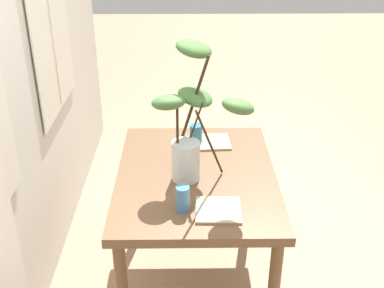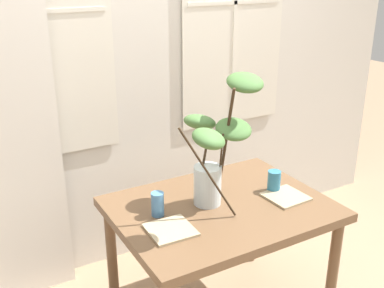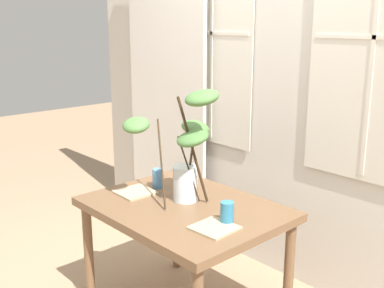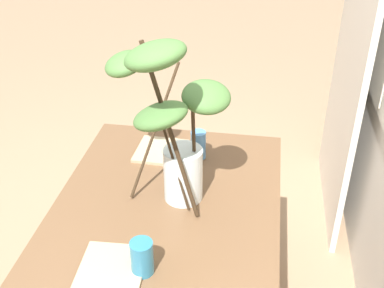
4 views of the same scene
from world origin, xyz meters
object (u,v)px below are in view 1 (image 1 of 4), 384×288
object	(u,v)px
dining_table	(196,187)
drinking_glass_blue_left	(183,199)
drinking_glass_blue_right	(196,134)
plate_square_right	(212,142)
vase_with_branches	(192,117)
plate_square_left	(218,210)

from	to	relation	value
dining_table	drinking_glass_blue_left	size ratio (longest dim) A/B	8.91
drinking_glass_blue_left	drinking_glass_blue_right	distance (m)	0.68
dining_table	plate_square_right	distance (m)	0.37
drinking_glass_blue_left	plate_square_right	size ratio (longest dim) A/B	0.61
vase_with_branches	plate_square_right	world-z (taller)	vase_with_branches
vase_with_branches	plate_square_left	world-z (taller)	vase_with_branches
vase_with_branches	drinking_glass_blue_right	size ratio (longest dim) A/B	5.88
drinking_glass_blue_left	drinking_glass_blue_right	xyz separation A→B (m)	(0.67, -0.08, -0.00)
drinking_glass_blue_left	drinking_glass_blue_right	bearing A→B (deg)	-6.35
plate_square_left	drinking_glass_blue_right	bearing A→B (deg)	7.45
dining_table	vase_with_branches	bearing A→B (deg)	125.38
dining_table	vase_with_branches	world-z (taller)	vase_with_branches
vase_with_branches	plate_square_left	bearing A→B (deg)	-160.08
drinking_glass_blue_right	plate_square_right	world-z (taller)	drinking_glass_blue_right
plate_square_right	dining_table	bearing A→B (deg)	163.38
dining_table	drinking_glass_blue_left	xyz separation A→B (m)	(-0.33, 0.07, 0.15)
plate_square_right	drinking_glass_blue_left	bearing A→B (deg)	165.71
drinking_glass_blue_left	plate_square_left	bearing A→B (deg)	-94.93
plate_square_left	plate_square_right	bearing A→B (deg)	-0.65
vase_with_branches	plate_square_right	distance (m)	0.50
vase_with_branches	drinking_glass_blue_left	bearing A→B (deg)	171.78
drinking_glass_blue_right	plate_square_left	bearing A→B (deg)	-172.55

